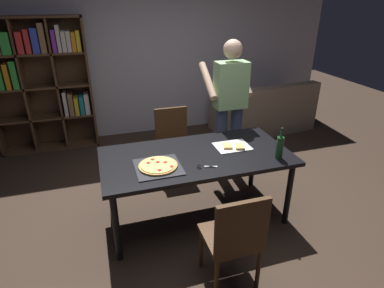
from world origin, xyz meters
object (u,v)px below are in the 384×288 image
Objects in this scene: bookshelf at (39,77)px; wine_bottle at (280,147)px; dining_table at (196,161)px; pepperoni_pizza_on_tray at (158,166)px; person_serving_pizza at (230,103)px; chair_near_camera at (235,236)px; chair_far_side at (173,139)px; kitchen_scissors at (203,167)px; couch at (264,114)px.

wine_bottle is (2.39, -2.69, -0.24)m from bookshelf.
dining_table is at bearing -55.42° from bookshelf.
wine_bottle is at bearing -7.89° from pepperoni_pizza_on_tray.
dining_table is at bearing 157.66° from wine_bottle.
person_serving_pizza is at bearing 47.95° from dining_table.
chair_near_camera is 3.77m from bookshelf.
bookshelf reaches higher than chair_near_camera.
person_serving_pizza reaches higher than chair_far_side.
kitchen_scissors is at bearing -124.40° from person_serving_pizza.
pepperoni_pizza_on_tray is (-0.42, -1.10, 0.25)m from chair_far_side.
chair_near_camera reaches higher than kitchen_scissors.
chair_near_camera is at bearing -90.00° from dining_table.
kitchen_scissors is at bearing -16.21° from pepperoni_pizza_on_tray.
bookshelf is 2.84m from person_serving_pizza.
chair_far_side is at bearing -151.65° from couch.
chair_far_side is at bearing 120.49° from wine_bottle.
wine_bottle is (0.74, 0.65, 0.36)m from chair_near_camera.
pepperoni_pizza_on_tray is at bearing -137.52° from couch.
bookshelf is 4.64× the size of pepperoni_pizza_on_tray.
couch is 5.66× the size of wine_bottle.
couch is at bearing -6.35° from bookshelf.
pepperoni_pizza_on_tray is 2.12× the size of kitchen_scissors.
wine_bottle is (0.08, -1.04, -0.13)m from person_serving_pizza.
chair_far_side is (0.00, 1.92, 0.00)m from chair_near_camera.
chair_far_side is 0.46× the size of bookshelf.
bookshelf is 3.12m from kitchen_scissors.
kitchen_scissors is at bearing 91.53° from chair_near_camera.
wine_bottle is (-1.16, -2.29, 0.57)m from couch.
person_serving_pizza is (2.31, -1.64, -0.11)m from bookshelf.
wine_bottle is (1.16, -0.16, 0.10)m from pepperoni_pizza_on_tray.
dining_table is 1.04m from person_serving_pizza.
bookshelf is (-1.64, 1.42, 0.60)m from chair_far_side.
pepperoni_pizza_on_tray is (-0.42, 0.81, 0.25)m from chair_near_camera.
chair_far_side is at bearing 69.14° from pepperoni_pizza_on_tray.
bookshelf is at bearing 115.81° from pepperoni_pizza_on_tray.
person_serving_pizza is 4.16× the size of pepperoni_pizza_on_tray.
kitchen_scissors is at bearing -58.44° from bookshelf.
chair_far_side is 1.24m from kitchen_scissors.
chair_far_side is at bearing 161.69° from person_serving_pizza.
wine_bottle is 0.77m from kitchen_scissors.
chair_near_camera is (-0.00, -0.96, -0.17)m from dining_table.
chair_near_camera reaches higher than dining_table.
bookshelf is at bearing 139.06° from chair_far_side.
couch is 1.89m from person_serving_pizza.
dining_table is 0.83m from wine_bottle.
chair_far_side is 0.50× the size of couch.
person_serving_pizza is (0.67, 1.70, 0.49)m from chair_near_camera.
wine_bottle is at bearing 41.24° from chair_near_camera.
kitchen_scissors is at bearing 176.65° from wine_bottle.
kitchen_scissors is (-0.76, 0.04, -0.11)m from wine_bottle.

